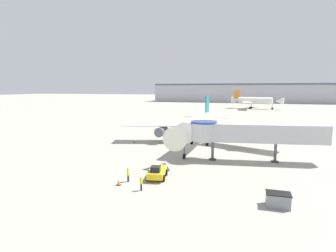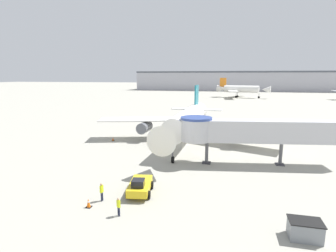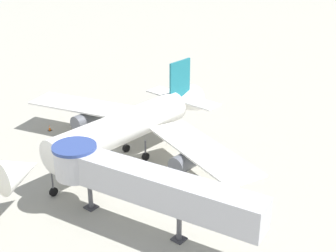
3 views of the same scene
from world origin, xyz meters
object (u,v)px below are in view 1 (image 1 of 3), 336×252
(service_container_gray, at_px, (278,200))
(traffic_cone_port_wing, at_px, (134,141))
(pushback_tug_yellow, at_px, (157,172))
(traffic_cone_apron_front, at_px, (118,182))
(background_jet_orange_tail, at_px, (254,101))
(jet_bridge, at_px, (248,133))
(ground_crew_wing_walker, at_px, (128,174))
(main_airplane, at_px, (198,126))
(ground_crew_marshaller, at_px, (141,183))

(service_container_gray, bearing_deg, traffic_cone_port_wing, 137.40)
(pushback_tug_yellow, bearing_deg, service_container_gray, -26.32)
(traffic_cone_apron_front, bearing_deg, background_jet_orange_tail, 82.09)
(jet_bridge, height_order, ground_crew_wing_walker, jet_bridge)
(jet_bridge, bearing_deg, main_airplane, 129.93)
(main_airplane, bearing_deg, ground_crew_wing_walker, -99.48)
(traffic_cone_apron_front, distance_m, traffic_cone_port_wing, 24.35)
(service_container_gray, xyz_separation_m, ground_crew_wing_walker, (-16.77, 1.99, 0.32))
(background_jet_orange_tail, bearing_deg, traffic_cone_apron_front, -174.35)
(pushback_tug_yellow, xyz_separation_m, ground_crew_marshaller, (-0.33, -4.37, 0.12))
(service_container_gray, bearing_deg, ground_crew_marshaller, -179.50)
(jet_bridge, relative_size, ground_crew_marshaller, 12.66)
(pushback_tug_yellow, height_order, ground_crew_marshaller, pushback_tug_yellow)
(pushback_tug_yellow, xyz_separation_m, traffic_cone_port_wing, (-11.78, 19.30, -0.44))
(service_container_gray, height_order, background_jet_orange_tail, background_jet_orange_tail)
(main_airplane, distance_m, jet_bridge, 12.29)
(traffic_cone_apron_front, relative_size, background_jet_orange_tail, 0.03)
(background_jet_orange_tail, bearing_deg, ground_crew_marshaller, -172.88)
(pushback_tug_yellow, relative_size, ground_crew_wing_walker, 2.49)
(jet_bridge, bearing_deg, ground_crew_wing_walker, -143.86)
(traffic_cone_apron_front, distance_m, ground_crew_marshaller, 3.34)
(traffic_cone_apron_front, relative_size, ground_crew_marshaller, 0.51)
(pushback_tug_yellow, relative_size, traffic_cone_apron_front, 5.36)
(background_jet_orange_tail, bearing_deg, traffic_cone_port_wing, 179.53)
(service_container_gray, height_order, ground_crew_wing_walker, ground_crew_wing_walker)
(pushback_tug_yellow, bearing_deg, background_jet_orange_tail, 74.23)
(background_jet_orange_tail, bearing_deg, main_airplane, -173.32)
(pushback_tug_yellow, height_order, service_container_gray, pushback_tug_yellow)
(traffic_cone_apron_front, xyz_separation_m, background_jet_orange_tail, (17.50, 125.88, 4.18))
(jet_bridge, bearing_deg, pushback_tug_yellow, -142.08)
(main_airplane, bearing_deg, jet_bridge, -38.91)
(pushback_tug_yellow, height_order, background_jet_orange_tail, background_jet_orange_tail)
(main_airplane, distance_m, traffic_cone_apron_front, 24.12)
(ground_crew_wing_walker, bearing_deg, ground_crew_marshaller, 56.66)
(ground_crew_marshaller, height_order, ground_crew_wing_walker, ground_crew_wing_walker)
(jet_bridge, bearing_deg, traffic_cone_port_wing, 152.18)
(service_container_gray, bearing_deg, background_jet_orange_tail, 89.94)
(service_container_gray, xyz_separation_m, ground_crew_marshaller, (-14.17, -0.12, 0.23))
(main_airplane, bearing_deg, traffic_cone_apron_front, -100.24)
(ground_crew_marshaller, xyz_separation_m, ground_crew_wing_walker, (-2.60, 2.12, 0.09))
(traffic_cone_port_wing, distance_m, background_jet_orange_tail, 106.22)
(jet_bridge, distance_m, ground_crew_marshaller, 19.81)
(traffic_cone_port_wing, bearing_deg, background_jet_orange_tail, 75.97)
(pushback_tug_yellow, distance_m, ground_crew_marshaller, 4.39)
(service_container_gray, distance_m, ground_crew_wing_walker, 16.89)
(main_airplane, height_order, ground_crew_marshaller, main_airplane)
(service_container_gray, relative_size, ground_crew_wing_walker, 1.30)
(traffic_cone_apron_front, distance_m, ground_crew_wing_walker, 1.62)
(service_container_gray, distance_m, traffic_cone_port_wing, 34.79)
(pushback_tug_yellow, distance_m, traffic_cone_port_wing, 22.61)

